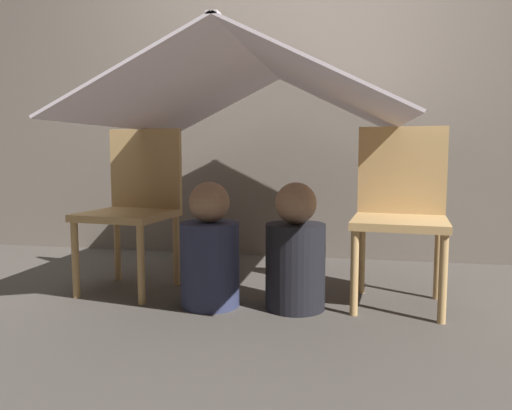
% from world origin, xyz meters
% --- Properties ---
extents(ground_plane, '(8.80, 8.80, 0.00)m').
position_xyz_m(ground_plane, '(0.00, 0.00, 0.00)').
color(ground_plane, '#47423D').
extents(wall_back, '(7.00, 0.05, 2.50)m').
position_xyz_m(wall_back, '(0.00, 1.30, 1.25)').
color(wall_back, '#6B6056').
rests_on(wall_back, ground_plane).
extents(chair_left, '(0.47, 0.47, 0.86)m').
position_xyz_m(chair_left, '(-0.68, 0.31, 0.47)').
color(chair_left, tan).
rests_on(chair_left, ground_plane).
extents(chair_right, '(0.47, 0.47, 0.86)m').
position_xyz_m(chair_right, '(0.69, 0.31, 0.47)').
color(chair_right, tan).
rests_on(chair_right, ground_plane).
extents(sheet_canopy, '(1.38, 1.52, 0.34)m').
position_xyz_m(sheet_canopy, '(0.00, 0.23, 1.03)').
color(sheet_canopy, silver).
extents(person_front, '(0.28, 0.28, 0.59)m').
position_xyz_m(person_front, '(-0.19, 0.08, 0.26)').
color(person_front, '#2D3351').
rests_on(person_front, ground_plane).
extents(person_second, '(0.28, 0.28, 0.59)m').
position_xyz_m(person_second, '(0.21, 0.11, 0.26)').
color(person_second, black).
rests_on(person_second, ground_plane).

